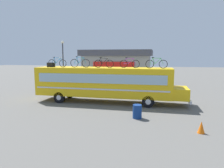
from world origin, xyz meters
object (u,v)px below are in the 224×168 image
trash_bin (137,111)px  rooftop_bicycle_4 (130,63)px  street_lamp (63,60)px  luggage_bag_1 (51,65)px  bus (105,82)px  rooftop_bicycle_1 (57,63)px  rooftop_bicycle_2 (80,63)px  rooftop_bicycle_5 (156,64)px  traffic_cone (201,127)px  rooftop_bicycle_3 (104,63)px

trash_bin → rooftop_bicycle_4: bearing=104.7°
trash_bin → street_lamp: (-10.45, 10.98, 3.12)m
luggage_bag_1 → street_lamp: size_ratio=0.10×
bus → rooftop_bicycle_1: size_ratio=7.45×
bus → rooftop_bicycle_2: bearing=-175.2°
rooftop_bicycle_1 → street_lamp: bearing=112.1°
rooftop_bicycle_5 → bus: bearing=178.8°
bus → rooftop_bicycle_5: size_ratio=7.45×
luggage_bag_1 → traffic_cone: luggage_bag_1 is taller
traffic_cone → rooftop_bicycle_4: bearing=127.8°
luggage_bag_1 → trash_bin: size_ratio=0.65×
rooftop_bicycle_2 → rooftop_bicycle_4: rooftop_bicycle_2 is taller
rooftop_bicycle_1 → rooftop_bicycle_3: bearing=-2.4°
rooftop_bicycle_3 → street_lamp: size_ratio=0.29×
bus → trash_bin: size_ratio=14.48×
rooftop_bicycle_3 → traffic_cone: size_ratio=2.61×
street_lamp → rooftop_bicycle_2: bearing=-54.7°
street_lamp → rooftop_bicycle_3: bearing=-45.3°
street_lamp → luggage_bag_1: bearing=-72.4°
bus → street_lamp: size_ratio=2.21×
bus → rooftop_bicycle_3: rooftop_bicycle_3 is taller
rooftop_bicycle_1 → rooftop_bicycle_5: bearing=0.7°
street_lamp → bus: bearing=-43.6°
bus → rooftop_bicycle_1: bearing=-177.5°
traffic_cone → street_lamp: bearing=137.5°
rooftop_bicycle_5 → street_lamp: size_ratio=0.30×
traffic_cone → luggage_bag_1: bearing=153.9°
street_lamp → traffic_cone: bearing=-42.5°
rooftop_bicycle_3 → luggage_bag_1: bearing=177.3°
trash_bin → traffic_cone: 4.00m
bus → traffic_cone: size_ratio=20.12×
rooftop_bicycle_1 → rooftop_bicycle_4: size_ratio=1.05×
rooftop_bicycle_4 → trash_bin: size_ratio=1.85×
bus → rooftop_bicycle_2: 2.79m
rooftop_bicycle_1 → street_lamp: (-2.90, 7.15, 0.15)m
rooftop_bicycle_1 → rooftop_bicycle_2: 2.16m
rooftop_bicycle_2 → traffic_cone: bearing=-32.6°
luggage_bag_1 → trash_bin: bearing=-25.3°
rooftop_bicycle_4 → trash_bin: rooftop_bicycle_4 is taller
rooftop_bicycle_2 → street_lamp: 8.76m
rooftop_bicycle_5 → traffic_cone: 7.00m
rooftop_bicycle_2 → street_lamp: size_ratio=0.30×
street_lamp → rooftop_bicycle_5: bearing=-31.3°
luggage_bag_1 → rooftop_bicycle_5: 9.32m
trash_bin → street_lamp: bearing=133.6°
rooftop_bicycle_4 → street_lamp: (-9.38, 6.90, 0.16)m
luggage_bag_1 → traffic_cone: bearing=-26.1°
rooftop_bicycle_5 → traffic_cone: size_ratio=2.70×
bus → luggage_bag_1: luggage_bag_1 is taller
rooftop_bicycle_2 → rooftop_bicycle_4: bearing=3.2°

